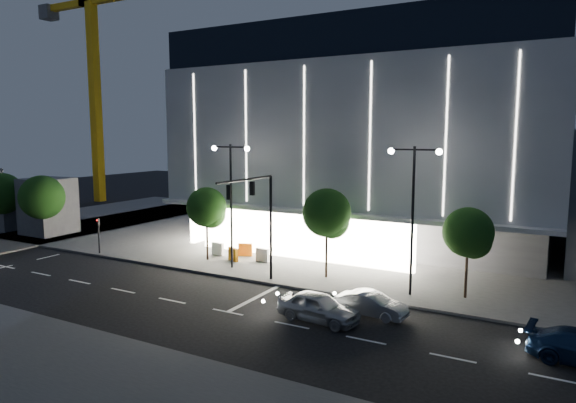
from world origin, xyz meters
The scene contains 18 objects.
ground centered at (0.00, 0.00, 0.00)m, with size 160.00×160.00×0.00m, color black.
sidewalk_museum centered at (5.00, 24.00, 0.07)m, with size 70.00×40.00×0.15m, color #474747.
sidewalk_west centered at (-30.00, 10.00, 0.07)m, with size 16.00×50.00×0.15m, color #474747.
museum centered at (2.98, 22.31, 9.27)m, with size 30.00×25.80×18.00m.
traffic_mast centered at (1.00, 3.34, 5.03)m, with size 0.33×5.89×7.07m.
street_lamp_west centered at (-3.00, 6.00, 5.96)m, with size 3.16×0.36×9.00m.
street_lamp_east centered at (10.00, 6.00, 5.96)m, with size 3.16×0.36×9.00m.
ped_signal_far centered at (-15.00, 4.50, 1.89)m, with size 0.22×0.24×3.00m.
tower_crane centered at (-40.92, 28.00, 20.51)m, with size 32.00×2.00×28.50m.
tree_left centered at (-5.97, 7.02, 4.03)m, with size 3.02×3.02×5.72m.
tree_mid centered at (4.03, 7.02, 4.33)m, with size 3.25×3.25×6.15m.
tree_right centered at (13.03, 7.02, 3.88)m, with size 2.91×2.91×5.51m.
car_lead centered at (6.94, -0.32, 0.76)m, with size 1.80×4.46×1.52m, color #A7ABAF.
car_second centered at (9.08, 1.79, 0.64)m, with size 1.35×3.87×1.27m, color #B7BABF.
barrier_a centered at (-4.13, 9.40, 0.65)m, with size 1.10×0.25×1.00m, color orange.
barrier_b centered at (-6.19, 8.56, 0.65)m, with size 1.10×0.25×1.00m, color white.
barrier_c centered at (-4.06, 7.64, 0.65)m, with size 1.10×0.25×1.00m, color orange.
barrier_d centered at (-1.98, 8.50, 0.65)m, with size 1.10×0.25×1.00m, color silver.
Camera 1 is at (18.04, -23.58, 9.68)m, focal length 32.00 mm.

